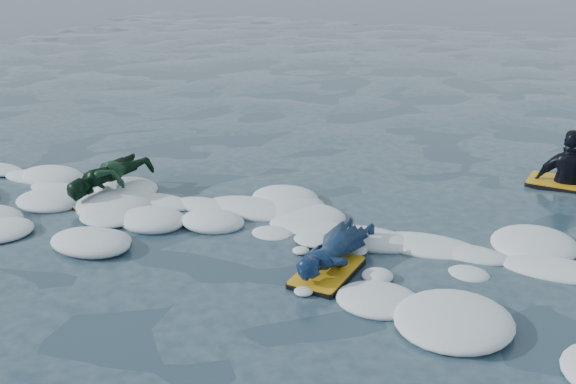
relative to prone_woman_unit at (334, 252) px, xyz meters
name	(u,v)px	position (x,y,z in m)	size (l,w,h in m)	color
ground	(255,276)	(-0.74, -0.54, -0.20)	(120.00, 120.00, 0.00)	#1A313F
foam_band	(291,240)	(-0.74, 0.50, -0.20)	(12.00, 3.10, 0.30)	white
prone_woman_unit	(334,252)	(0.00, 0.00, 0.00)	(0.70, 1.57, 0.39)	black
prone_child_unit	(110,181)	(-3.65, 0.79, 0.08)	(0.93, 1.48, 0.54)	black
waiting_rider_unit	(568,186)	(2.29, 3.88, -0.19)	(1.20, 0.73, 1.73)	black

